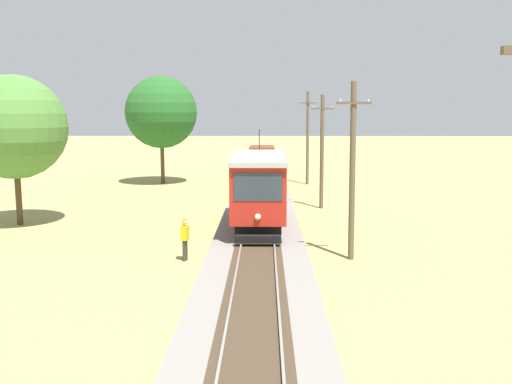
# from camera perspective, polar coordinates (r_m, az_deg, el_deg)

# --- Properties ---
(red_tram) EXTENTS (2.60, 8.54, 4.79)m
(red_tram) POSITION_cam_1_polar(r_m,az_deg,el_deg) (27.70, 0.31, 0.49)
(red_tram) COLOR red
(red_tram) RESTS_ON rail_right
(freight_car) EXTENTS (2.40, 5.20, 2.31)m
(freight_car) POSITION_cam_1_polar(r_m,az_deg,el_deg) (53.58, 0.61, 3.61)
(freight_car) COLOR brown
(freight_car) RESTS_ON rail_right
(utility_pole_near_tram) EXTENTS (1.40, 0.54, 7.20)m
(utility_pole_near_tram) POSITION_cam_1_polar(r_m,az_deg,el_deg) (22.42, 10.00, 2.36)
(utility_pole_near_tram) COLOR brown
(utility_pole_near_tram) RESTS_ON ground
(utility_pole_mid) EXTENTS (1.40, 0.43, 7.02)m
(utility_pole_mid) POSITION_cam_1_polar(r_m,az_deg,el_deg) (34.22, 6.88, 4.30)
(utility_pole_mid) COLOR brown
(utility_pole_mid) RESTS_ON ground
(utility_pole_far) EXTENTS (1.40, 0.57, 7.63)m
(utility_pole_far) POSITION_cam_1_polar(r_m,az_deg,el_deg) (45.68, 5.40, 5.71)
(utility_pole_far) COLOR brown
(utility_pole_far) RESTS_ON ground
(track_worker) EXTENTS (0.32, 0.42, 1.78)m
(track_worker) POSITION_cam_1_polar(r_m,az_deg,el_deg) (22.34, -7.42, -4.65)
(track_worker) COLOR #38332D
(track_worker) RESTS_ON ground
(tree_left_near) EXTENTS (5.44, 5.44, 7.91)m
(tree_left_near) POSITION_cam_1_polar(r_m,az_deg,el_deg) (31.40, -23.86, 6.19)
(tree_left_near) COLOR #4C3823
(tree_left_near) RESTS_ON ground
(tree_right_near) EXTENTS (5.94, 5.94, 8.91)m
(tree_right_near) POSITION_cam_1_polar(r_m,az_deg,el_deg) (46.49, -9.83, 8.16)
(tree_right_near) COLOR #4C3823
(tree_right_near) RESTS_ON ground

